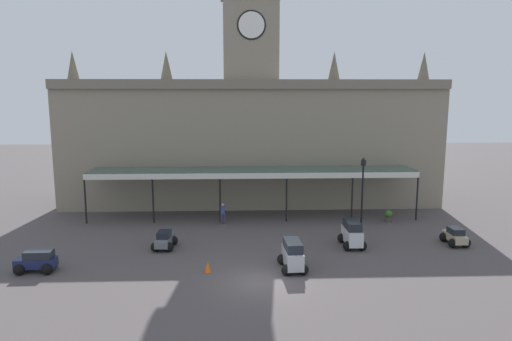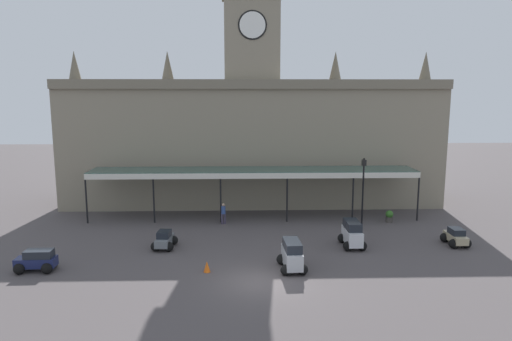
% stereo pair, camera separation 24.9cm
% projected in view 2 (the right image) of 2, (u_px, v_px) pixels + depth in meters
% --- Properties ---
extents(ground_plane, '(140.00, 140.00, 0.00)m').
position_uv_depth(ground_plane, '(259.00, 281.00, 25.61)').
color(ground_plane, '#4F4849').
extents(station_building, '(34.00, 7.30, 19.69)m').
position_uv_depth(station_building, '(252.00, 134.00, 43.43)').
color(station_building, gray).
rests_on(station_building, ground).
extents(entrance_canopy, '(26.62, 3.26, 4.05)m').
position_uv_depth(entrance_canopy, '(254.00, 171.00, 38.05)').
color(entrance_canopy, '#38564C').
rests_on(entrance_canopy, ground).
extents(car_grey_sedan, '(1.62, 2.11, 1.19)m').
position_uv_depth(car_grey_sedan, '(164.00, 241.00, 31.05)').
color(car_grey_sedan, slate).
rests_on(car_grey_sedan, ground).
extents(car_navy_estate, '(2.27, 1.58, 1.27)m').
position_uv_depth(car_navy_estate, '(37.00, 262.00, 27.02)').
color(car_navy_estate, '#19214C').
rests_on(car_navy_estate, ground).
extents(car_beige_sedan, '(1.54, 2.06, 1.19)m').
position_uv_depth(car_beige_sedan, '(456.00, 238.00, 31.66)').
color(car_beige_sedan, tan).
rests_on(car_beige_sedan, ground).
extents(car_silver_van, '(1.69, 2.45, 1.77)m').
position_uv_depth(car_silver_van, '(292.00, 256.00, 27.20)').
color(car_silver_van, '#B2B5BA').
rests_on(car_silver_van, ground).
extents(car_white_van, '(1.60, 2.41, 1.77)m').
position_uv_depth(car_white_van, '(352.00, 235.00, 31.28)').
color(car_white_van, silver).
rests_on(car_white_van, ground).
extents(pedestrian_beside_cars, '(0.38, 0.34, 1.67)m').
position_uv_depth(pedestrian_beside_cars, '(223.00, 213.00, 36.68)').
color(pedestrian_beside_cars, '#3F384C').
rests_on(pedestrian_beside_cars, ground).
extents(victorian_lamppost, '(0.30, 0.30, 5.52)m').
position_uv_depth(victorian_lamppost, '(363.00, 187.00, 34.43)').
color(victorian_lamppost, black).
rests_on(victorian_lamppost, ground).
extents(traffic_cone, '(0.40, 0.40, 0.64)m').
position_uv_depth(traffic_cone, '(207.00, 267.00, 26.92)').
color(traffic_cone, orange).
rests_on(traffic_cone, ground).
extents(planter_forecourt_centre, '(0.60, 0.60, 0.96)m').
position_uv_depth(planter_forecourt_centre, '(389.00, 216.00, 37.26)').
color(planter_forecourt_centre, '#47423D').
rests_on(planter_forecourt_centre, ground).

